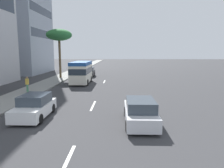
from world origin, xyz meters
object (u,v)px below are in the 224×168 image
(minibus_lead, at_px, (81,72))
(palm_tree, at_px, (59,35))
(car_second, at_px, (140,112))
(car_third, at_px, (35,107))
(car_fourth, at_px, (89,72))
(pedestrian_near_lamp, at_px, (27,84))

(minibus_lead, distance_m, palm_tree, 9.15)
(car_second, relative_size, car_third, 1.14)
(car_fourth, bearing_deg, car_second, 14.80)
(minibus_lead, xyz_separation_m, pedestrian_near_lamp, (-7.26, 4.65, -0.63))
(minibus_lead, bearing_deg, car_third, -1.85)
(car_third, height_order, car_fourth, car_fourth)
(minibus_lead, relative_size, car_fourth, 1.37)
(car_third, xyz_separation_m, palm_tree, (21.47, 4.07, 6.38))
(minibus_lead, xyz_separation_m, car_fourth, (8.55, 0.09, -0.90))
(car_third, bearing_deg, car_second, 81.69)
(minibus_lead, distance_m, car_fourth, 8.60)
(car_fourth, xyz_separation_m, palm_tree, (-2.79, 4.49, 6.33))
(car_third, height_order, palm_tree, palm_tree)
(palm_tree, bearing_deg, car_second, -153.61)
(car_third, relative_size, palm_tree, 0.51)
(car_second, bearing_deg, pedestrian_near_lamp, 49.82)
(pedestrian_near_lamp, height_order, palm_tree, palm_tree)
(palm_tree, bearing_deg, car_fourth, -58.10)
(minibus_lead, bearing_deg, car_fourth, -179.38)
(car_third, xyz_separation_m, pedestrian_near_lamp, (8.45, 4.14, 0.32))
(pedestrian_near_lamp, bearing_deg, car_second, -40.82)
(car_fourth, height_order, pedestrian_near_lamp, pedestrian_near_lamp)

